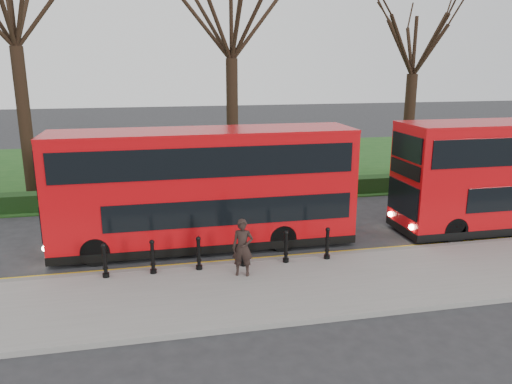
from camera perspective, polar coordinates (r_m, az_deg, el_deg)
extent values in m
plane|color=#28282B|center=(16.91, -3.70, -7.21)|extent=(120.00, 120.00, 0.00)
cube|color=gray|center=(14.17, -1.87, -11.34)|extent=(60.00, 4.00, 0.15)
cube|color=slate|center=(15.97, -3.17, -8.27)|extent=(60.00, 0.25, 0.16)
cube|color=#1B4B19|center=(31.26, -7.78, 2.92)|extent=(60.00, 18.00, 0.06)
cube|color=black|center=(23.21, -6.20, -0.16)|extent=(60.00, 0.90, 0.80)
cube|color=yellow|center=(16.27, -3.33, -8.09)|extent=(60.00, 0.10, 0.01)
cube|color=yellow|center=(16.45, -3.44, -7.82)|extent=(60.00, 0.10, 0.01)
cylinder|color=black|center=(26.34, -24.90, 7.21)|extent=(0.60, 0.60, 7.01)
cylinder|color=black|center=(26.07, -2.71, 7.89)|extent=(0.60, 0.60, 6.48)
cylinder|color=black|center=(29.44, 17.03, 7.24)|extent=(0.60, 0.60, 5.67)
cylinder|color=black|center=(15.34, -16.89, -7.57)|extent=(0.15, 0.15, 1.00)
cylinder|color=black|center=(15.27, -11.73, -7.33)|extent=(0.15, 0.15, 1.00)
cylinder|color=black|center=(15.32, -6.56, -7.03)|extent=(0.15, 0.15, 1.00)
cylinder|color=black|center=(15.50, -1.48, -6.68)|extent=(0.15, 0.15, 1.00)
cylinder|color=black|center=(15.79, 3.44, -6.30)|extent=(0.15, 0.15, 1.00)
cylinder|color=black|center=(16.19, 8.15, -5.88)|extent=(0.15, 0.15, 1.00)
cube|color=red|center=(17.16, -5.91, 0.81)|extent=(10.23, 2.32, 3.77)
cube|color=black|center=(17.71, -5.74, -5.27)|extent=(10.25, 2.34, 0.28)
cube|color=black|center=(16.31, -2.79, -2.32)|extent=(8.18, 0.04, 0.88)
cube|color=black|center=(15.80, -5.53, 3.34)|extent=(9.67, 0.04, 0.98)
cube|color=black|center=(17.33, -23.05, 0.87)|extent=(0.06, 2.05, 0.51)
cylinder|color=black|center=(16.71, -17.88, -6.49)|extent=(0.93, 0.28, 0.93)
cylinder|color=black|center=(18.63, -17.30, -4.27)|extent=(0.93, 0.28, 0.93)
cylinder|color=black|center=(17.14, 3.04, -5.24)|extent=(0.93, 0.28, 0.93)
cylinder|color=black|center=(19.01, 1.44, -3.20)|extent=(0.93, 0.28, 0.93)
cube|color=black|center=(18.75, 16.67, 2.53)|extent=(0.06, 2.08, 0.52)
cylinder|color=black|center=(19.21, 21.72, -4.06)|extent=(0.95, 0.28, 0.95)
cylinder|color=black|center=(20.87, 18.61, -2.33)|extent=(0.95, 0.28, 0.95)
imported|color=black|center=(14.71, -1.53, -6.37)|extent=(0.72, 0.58, 1.72)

